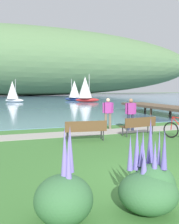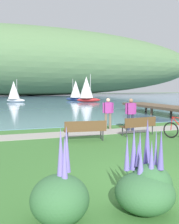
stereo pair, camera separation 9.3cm
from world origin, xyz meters
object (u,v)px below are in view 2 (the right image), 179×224
park_bench_further_along (139,125)px  sailboat_toward_hillside (14,91)px  sailboat_nearest_to_shore (75,90)px  park_bench_near_camera (85,129)px  person_on_the_grass (131,112)px  person_at_shoreline (108,111)px  sailboat_mid_bay (87,89)px

park_bench_further_along → sailboat_toward_hillside: sailboat_toward_hillside is taller
sailboat_toward_hillside → sailboat_nearest_to_shore: bearing=7.5°
park_bench_near_camera → sailboat_nearest_to_shore: 34.31m
person_on_the_grass → sailboat_nearest_to_shore: size_ratio=0.45×
person_at_shoreline → sailboat_mid_bay: (7.20, 25.55, 1.13)m
person_at_shoreline → sailboat_toward_hillside: bearing=97.2°
park_bench_near_camera → sailboat_toward_hillside: (-1.52, 31.74, 1.21)m
park_bench_further_along → sailboat_toward_hillside: bearing=97.9°
park_bench_further_along → sailboat_nearest_to_shore: bearing=79.4°
park_bench_near_camera → park_bench_further_along: 2.85m
sailboat_mid_bay → sailboat_nearest_to_shore: bearing=95.2°
park_bench_further_along → sailboat_nearest_to_shore: sailboat_nearest_to_shore is taller
sailboat_mid_bay → park_bench_further_along: bearing=-103.3°
person_on_the_grass → person_at_shoreline: bearing=135.1°
park_bench_near_camera → park_bench_further_along: bearing=7.8°
park_bench_further_along → person_at_shoreline: 2.38m
person_on_the_grass → sailboat_mid_bay: sailboat_mid_bay is taller
person_on_the_grass → sailboat_mid_bay: size_ratio=0.39×
park_bench_further_along → person_at_shoreline: (-0.64, 2.24, 0.46)m
park_bench_near_camera → park_bench_further_along: size_ratio=1.00×
park_bench_near_camera → sailboat_nearest_to_shore: size_ratio=0.48×
sailboat_toward_hillside → park_bench_further_along: bearing=-82.1°
sailboat_mid_bay → sailboat_toward_hillside: bearing=161.9°
sailboat_toward_hillside → park_bench_near_camera: bearing=-87.3°
sailboat_nearest_to_shore → sailboat_mid_bay: 4.96m
person_at_shoreline → person_on_the_grass: bearing=-44.9°
park_bench_near_camera → person_at_shoreline: (2.18, 2.63, 0.46)m
park_bench_near_camera → sailboat_toward_hillside: 31.80m
person_at_shoreline → sailboat_nearest_to_shore: (6.75, 30.48, 0.87)m
sailboat_nearest_to_shore → person_at_shoreline: bearing=-102.5°
park_bench_further_along → person_at_shoreline: person_at_shoreline is taller
person_at_shoreline → sailboat_nearest_to_shore: 31.23m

